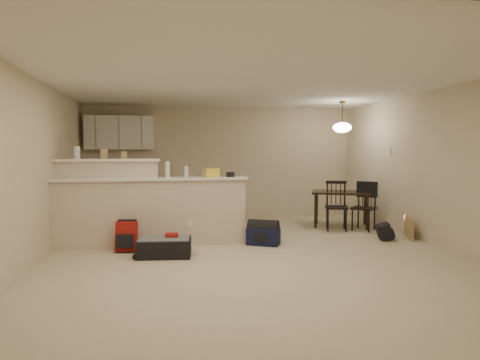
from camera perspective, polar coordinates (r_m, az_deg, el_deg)
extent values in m
plane|color=#C5B697|center=(6.37, 2.06, -9.88)|extent=(7.00, 7.00, 0.00)
plane|color=white|center=(6.26, 2.11, 12.93)|extent=(7.00, 7.00, 0.00)
cube|color=beige|center=(9.63, -2.43, 2.31)|extent=(6.00, 0.02, 2.50)
cube|color=beige|center=(2.88, 17.35, -1.59)|extent=(6.00, 0.02, 2.50)
cube|color=beige|center=(6.27, -25.78, 1.07)|extent=(0.02, 7.00, 2.50)
cube|color=beige|center=(7.44, 25.27, 1.47)|extent=(0.02, 7.00, 2.50)
cube|color=beige|center=(7.01, -11.66, -4.32)|extent=(3.00, 0.28, 1.05)
cube|color=white|center=(6.95, -11.73, 0.13)|extent=(3.08, 0.38, 0.04)
cube|color=beige|center=(7.26, -17.18, -2.94)|extent=(1.60, 0.24, 1.35)
cube|color=white|center=(7.21, -17.29, 2.56)|extent=(1.68, 0.34, 0.04)
cube|color=white|center=(9.40, -15.76, 6.09)|extent=(1.40, 0.34, 0.70)
cube|color=white|center=(9.31, -14.44, -2.80)|extent=(1.80, 0.60, 0.90)
cube|color=beige|center=(8.73, 19.29, 3.57)|extent=(0.02, 0.12, 0.12)
cylinder|color=silver|center=(7.28, -20.93, 3.43)|extent=(0.10, 0.10, 0.20)
cube|color=#A08052|center=(7.21, -17.67, 3.34)|extent=(0.10, 0.07, 0.16)
cube|color=#A08052|center=(7.18, -15.18, 3.23)|extent=(0.08, 0.06, 0.12)
cylinder|color=silver|center=(6.94, -9.63, 1.39)|extent=(0.07, 0.07, 0.26)
cylinder|color=silver|center=(6.96, -7.18, 1.09)|extent=(0.06, 0.06, 0.18)
cube|color=#A08052|center=(6.99, -3.70, 0.97)|extent=(0.22, 0.18, 0.14)
cube|color=#A08052|center=(7.04, -1.28, 0.75)|extent=(0.12, 0.10, 0.08)
cube|color=#A08052|center=(6.99, -4.48, 0.81)|extent=(0.13, 0.10, 0.10)
cube|color=black|center=(8.81, 13.33, -1.62)|extent=(1.33, 1.13, 0.04)
cylinder|color=black|center=(8.55, 10.04, -4.11)|extent=(0.05, 0.05, 0.67)
cylinder|color=black|center=(8.57, 16.61, -4.20)|extent=(0.05, 0.05, 0.67)
cylinder|color=black|center=(9.15, 10.19, -3.59)|extent=(0.05, 0.05, 0.67)
cylinder|color=black|center=(9.17, 16.32, -3.67)|extent=(0.05, 0.05, 0.67)
cylinder|color=brown|center=(8.80, 13.49, 8.57)|extent=(0.02, 0.02, 0.50)
cylinder|color=brown|center=(8.82, 13.51, 10.06)|extent=(0.12, 0.12, 0.03)
ellipsoid|color=white|center=(8.78, 13.46, 6.82)|extent=(0.36, 0.36, 0.20)
cube|color=black|center=(6.32, -10.04, -8.86)|extent=(0.80, 0.57, 0.25)
cube|color=maroon|center=(6.73, -14.90, -7.29)|extent=(0.32, 0.23, 0.45)
cube|color=#101433|center=(6.98, 3.13, -7.49)|extent=(0.58, 0.49, 0.28)
cube|color=black|center=(7.75, 18.67, -6.58)|extent=(0.30, 0.36, 0.27)
cube|color=#A08052|center=(7.97, 21.60, -6.05)|extent=(0.14, 0.46, 0.36)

